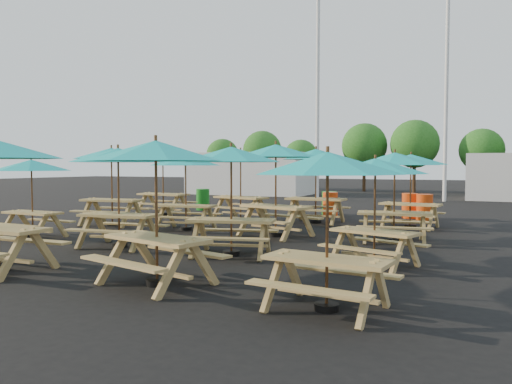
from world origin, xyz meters
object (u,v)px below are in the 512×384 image
at_px(picnic_unit_6, 186,164).
at_px(waste_bin_0, 203,199).
at_px(waste_bin_4, 424,207).
at_px(picnic_unit_7, 241,159).
at_px(picnic_unit_12, 327,171).
at_px(waste_bin_2, 330,204).
at_px(picnic_unit_10, 276,156).
at_px(picnic_unit_3, 163,158).
at_px(picnic_unit_2, 111,157).
at_px(picnic_unit_14, 395,164).
at_px(picnic_unit_15, 411,163).
at_px(waste_bin_1, 329,203).
at_px(waste_bin_3, 410,206).
at_px(picnic_unit_8, 156,158).
at_px(picnic_unit_9, 231,160).
at_px(picnic_unit_11, 316,158).
at_px(picnic_unit_5, 118,160).
at_px(picnic_unit_13, 375,172).
at_px(picnic_unit_1, 31,169).

distance_m(picnic_unit_6, waste_bin_0, 6.96).
bearing_deg(waste_bin_4, picnic_unit_7, -155.39).
relative_size(picnic_unit_12, waste_bin_2, 2.42).
relative_size(picnic_unit_10, waste_bin_2, 3.25).
relative_size(picnic_unit_3, picnic_unit_10, 0.86).
distance_m(picnic_unit_2, waste_bin_0, 6.25).
xyz_separation_m(picnic_unit_10, waste_bin_0, (-5.98, 6.21, -1.73)).
bearing_deg(picnic_unit_14, picnic_unit_15, 80.61).
bearing_deg(waste_bin_4, waste_bin_1, 173.14).
bearing_deg(picnic_unit_10, picnic_unit_12, -44.92).
relative_size(picnic_unit_15, waste_bin_3, 2.65).
distance_m(picnic_unit_15, waste_bin_2, 4.34).
distance_m(picnic_unit_6, waste_bin_2, 6.55).
relative_size(picnic_unit_8, picnic_unit_14, 1.09).
distance_m(picnic_unit_7, waste_bin_0, 4.70).
bearing_deg(picnic_unit_7, waste_bin_1, 66.65).
distance_m(waste_bin_0, waste_bin_4, 9.19).
bearing_deg(picnic_unit_2, picnic_unit_9, -34.91).
relative_size(picnic_unit_6, waste_bin_0, 2.59).
bearing_deg(picnic_unit_11, picnic_unit_12, -69.53).
height_order(picnic_unit_9, waste_bin_0, picnic_unit_9).
xyz_separation_m(picnic_unit_12, waste_bin_0, (-9.23, 12.33, -1.38)).
height_order(picnic_unit_3, waste_bin_4, picnic_unit_3).
distance_m(picnic_unit_14, picnic_unit_15, 3.15).
bearing_deg(picnic_unit_15, waste_bin_1, 146.22).
bearing_deg(waste_bin_2, picnic_unit_7, -134.29).
xyz_separation_m(picnic_unit_5, waste_bin_1, (2.28, 9.61, -1.59)).
bearing_deg(picnic_unit_5, picnic_unit_6, 88.12).
bearing_deg(picnic_unit_2, picnic_unit_6, -8.04).
xyz_separation_m(picnic_unit_8, picnic_unit_13, (2.87, 2.94, -0.23)).
distance_m(picnic_unit_10, picnic_unit_11, 3.53).
bearing_deg(picnic_unit_2, waste_bin_3, 29.81).
bearing_deg(waste_bin_2, picnic_unit_12, -74.02).
xyz_separation_m(picnic_unit_6, picnic_unit_11, (2.93, 3.40, 0.21)).
bearing_deg(picnic_unit_12, picnic_unit_11, 115.16).
xyz_separation_m(picnic_unit_7, picnic_unit_12, (5.95, -9.42, -0.32)).
xyz_separation_m(picnic_unit_8, picnic_unit_15, (2.68, 9.33, -0.04)).
height_order(picnic_unit_15, waste_bin_3, picnic_unit_15).
bearing_deg(waste_bin_4, picnic_unit_9, -108.15).
distance_m(picnic_unit_10, waste_bin_4, 7.03).
height_order(picnic_unit_8, waste_bin_4, picnic_unit_8).
bearing_deg(picnic_unit_2, picnic_unit_15, 13.49).
bearing_deg(picnic_unit_15, picnic_unit_6, -143.88).
xyz_separation_m(picnic_unit_1, waste_bin_2, (5.55, 8.84, -1.36)).
distance_m(picnic_unit_1, waste_bin_4, 12.74).
distance_m(picnic_unit_10, picnic_unit_13, 4.41).
bearing_deg(waste_bin_4, waste_bin_2, -177.81).
bearing_deg(picnic_unit_3, waste_bin_3, 22.23).
xyz_separation_m(picnic_unit_11, waste_bin_3, (2.66, 2.88, -1.72)).
relative_size(picnic_unit_6, waste_bin_3, 2.59).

